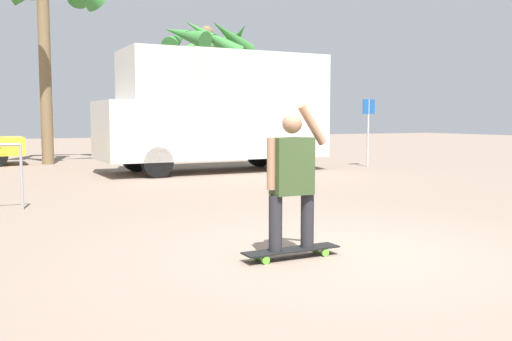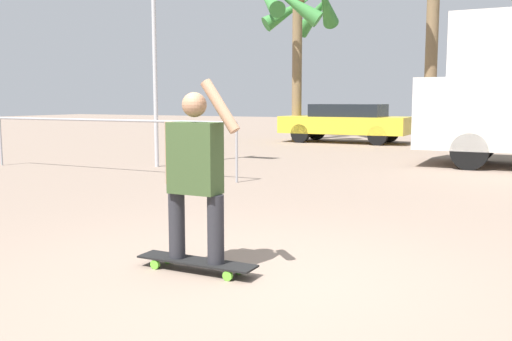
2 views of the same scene
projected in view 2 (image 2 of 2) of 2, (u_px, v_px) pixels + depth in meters
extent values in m
plane|color=gray|center=(251.00, 281.00, 4.60)|extent=(80.00, 80.00, 0.00)
cube|color=black|center=(196.00, 261.00, 4.83)|extent=(1.08, 0.23, 0.02)
cylinder|color=#66C633|center=(155.00, 264.00, 4.91)|extent=(0.08, 0.03, 0.08)
cylinder|color=#66C633|center=(168.00, 259.00, 5.08)|extent=(0.08, 0.03, 0.08)
cylinder|color=#66C633|center=(228.00, 276.00, 4.59)|extent=(0.08, 0.03, 0.08)
cylinder|color=#66C633|center=(239.00, 269.00, 4.76)|extent=(0.08, 0.03, 0.08)
cylinder|color=#28282D|center=(177.00, 225.00, 4.88)|extent=(0.14, 0.14, 0.58)
cylinder|color=#28282D|center=(216.00, 229.00, 4.71)|extent=(0.14, 0.14, 0.58)
cube|color=#384C28|center=(195.00, 158.00, 4.72)|extent=(0.43, 0.22, 0.59)
sphere|color=#A37556|center=(194.00, 105.00, 4.67)|extent=(0.21, 0.21, 0.21)
cylinder|color=#A37556|center=(171.00, 153.00, 4.83)|extent=(0.09, 0.09, 0.53)
cylinder|color=#A37556|center=(220.00, 106.00, 4.56)|extent=(0.35, 0.09, 0.44)
cylinder|color=black|center=(470.00, 151.00, 11.85)|extent=(0.77, 0.28, 0.77)
cylinder|color=black|center=(479.00, 145.00, 13.56)|extent=(0.77, 0.28, 0.77)
cube|color=silver|center=(472.00, 113.00, 12.65)|extent=(2.18, 2.20, 1.54)
cube|color=black|center=(452.00, 99.00, 12.81)|extent=(0.04, 1.87, 0.77)
cube|color=silver|center=(491.00, 47.00, 12.33)|extent=(1.53, 2.03, 1.34)
cylinder|color=black|center=(300.00, 133.00, 19.36)|extent=(0.63, 0.22, 0.63)
cylinder|color=black|center=(316.00, 131.00, 20.73)|extent=(0.63, 0.22, 0.63)
cylinder|color=black|center=(378.00, 136.00, 18.18)|extent=(0.63, 0.22, 0.63)
cylinder|color=black|center=(389.00, 133.00, 19.55)|extent=(0.63, 0.22, 0.63)
cube|color=gold|center=(345.00, 125.00, 19.42)|extent=(4.29, 1.76, 0.57)
cube|color=black|center=(349.00, 110.00, 19.31)|extent=(2.36, 1.55, 0.42)
cylinder|color=brown|center=(432.00, 42.00, 17.42)|extent=(0.37, 0.37, 6.41)
cylinder|color=brown|center=(297.00, 70.00, 20.31)|extent=(0.35, 0.35, 5.02)
cone|color=#387F38|center=(326.00, 5.00, 19.70)|extent=(0.83, 2.11, 1.49)
cone|color=#387F38|center=(316.00, 12.00, 20.74)|extent=(2.01, 1.20, 1.74)
cone|color=#387F38|center=(289.00, 11.00, 21.01)|extent=(1.91, 1.77, 1.53)
cone|color=#387F38|center=(270.00, 3.00, 19.77)|extent=(1.81, 1.96, 1.27)
cone|color=#387F38|center=(294.00, 3.00, 19.05)|extent=(2.08, 1.07, 1.63)
cylinder|color=#B7B7BC|center=(154.00, 47.00, 12.12)|extent=(0.09, 0.09, 5.13)
cylinder|color=#99999E|center=(104.00, 120.00, 11.24)|extent=(5.95, 0.05, 0.05)
cylinder|color=#99999E|center=(1.00, 142.00, 12.63)|extent=(0.04, 0.04, 1.05)
cylinder|color=#99999E|center=(237.00, 153.00, 9.99)|extent=(0.04, 0.04, 1.05)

